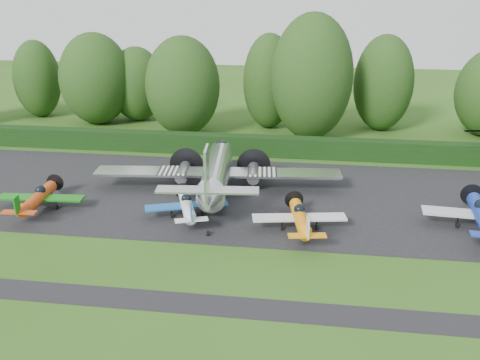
# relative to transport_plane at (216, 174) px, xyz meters

# --- Properties ---
(ground) EXTENTS (160.00, 160.00, 0.00)m
(ground) POSITION_rel_transport_plane_xyz_m (4.32, -9.95, -1.86)
(ground) COLOR #2D5217
(ground) RESTS_ON ground
(apron) EXTENTS (70.00, 18.00, 0.01)m
(apron) POSITION_rel_transport_plane_xyz_m (4.32, 0.05, -1.86)
(apron) COLOR black
(apron) RESTS_ON ground
(taxiway_verge) EXTENTS (70.00, 2.00, 0.00)m
(taxiway_verge) POSITION_rel_transport_plane_xyz_m (4.32, -15.95, -1.86)
(taxiway_verge) COLOR black
(taxiway_verge) RESTS_ON ground
(hedgerow) EXTENTS (90.00, 1.60, 2.00)m
(hedgerow) POSITION_rel_transport_plane_xyz_m (4.32, 11.05, -1.86)
(hedgerow) COLOR black
(hedgerow) RESTS_ON ground
(transport_plane) EXTENTS (20.81, 15.96, 6.67)m
(transport_plane) POSITION_rel_transport_plane_xyz_m (0.00, 0.00, 0.00)
(transport_plane) COLOR silver
(transport_plane) RESTS_ON ground
(light_plane_red) EXTENTS (6.73, 7.08, 2.59)m
(light_plane_red) POSITION_rel_transport_plane_xyz_m (-13.04, -5.13, -0.78)
(light_plane_red) COLOR #B43C10
(light_plane_red) RESTS_ON ground
(light_plane_white) EXTENTS (6.24, 6.56, 2.40)m
(light_plane_white) POSITION_rel_transport_plane_xyz_m (-1.32, -4.86, -0.86)
(light_plane_white) COLOR white
(light_plane_white) RESTS_ON ground
(light_plane_orange) EXTENTS (6.71, 7.06, 2.58)m
(light_plane_orange) POSITION_rel_transport_plane_xyz_m (7.15, -6.05, -0.79)
(light_plane_orange) COLOR orange
(light_plane_orange) RESTS_ON ground
(tree_0) EXTENTS (8.61, 8.61, 11.02)m
(tree_0) POSITION_rel_transport_plane_xyz_m (-18.62, 21.15, 3.64)
(tree_0) COLOR black
(tree_0) RESTS_ON ground
(tree_3) EXTENTS (6.16, 6.16, 11.14)m
(tree_3) POSITION_rel_transport_plane_xyz_m (2.43, 22.01, 3.69)
(tree_3) COLOR black
(tree_3) RESTS_ON ground
(tree_4) EXTENTS (6.75, 6.75, 9.18)m
(tree_4) POSITION_rel_transport_plane_xyz_m (-14.19, 23.32, 2.72)
(tree_4) COLOR black
(tree_4) RESTS_ON ground
(tree_7) EXTENTS (8.90, 8.90, 13.74)m
(tree_7) POSITION_rel_transport_plane_xyz_m (7.40, 17.93, 5.00)
(tree_7) COLOR black
(tree_7) RESTS_ON ground
(tree_8) EXTENTS (6.85, 6.85, 11.11)m
(tree_8) POSITION_rel_transport_plane_xyz_m (15.63, 22.74, 3.68)
(tree_8) COLOR black
(tree_8) RESTS_ON ground
(tree_9) EXTENTS (5.82, 5.82, 9.78)m
(tree_9) POSITION_rel_transport_plane_xyz_m (-27.38, 23.39, 3.01)
(tree_9) COLOR black
(tree_9) RESTS_ON ground
(tree_10) EXTENTS (8.38, 8.38, 11.15)m
(tree_10) POSITION_rel_transport_plane_xyz_m (-6.94, 17.68, 3.71)
(tree_10) COLOR black
(tree_10) RESTS_ON ground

